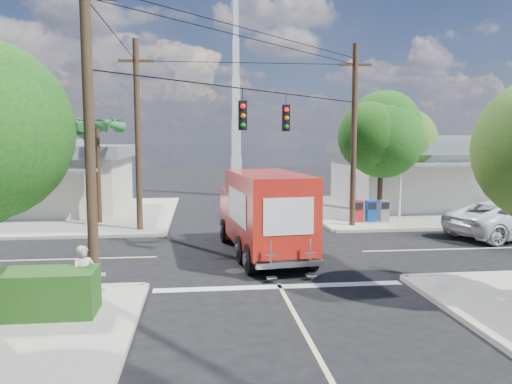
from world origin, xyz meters
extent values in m
plane|color=black|center=(0.00, 0.00, 0.00)|extent=(120.00, 120.00, 0.00)
cube|color=#9C978D|center=(11.00, 11.00, 0.07)|extent=(14.00, 14.00, 0.14)
cube|color=#AFAA9B|center=(4.00, 11.00, 0.07)|extent=(0.25, 14.00, 0.14)
cube|color=#AFAA9B|center=(11.00, 4.00, 0.07)|extent=(14.00, 0.25, 0.14)
cube|color=#9C978D|center=(-11.00, 11.00, 0.07)|extent=(14.00, 14.00, 0.14)
cube|color=#AFAA9B|center=(-4.00, 11.00, 0.07)|extent=(0.25, 14.00, 0.14)
cube|color=#AFAA9B|center=(-11.00, 4.00, 0.07)|extent=(14.00, 0.25, 0.14)
cube|color=beige|center=(0.00, 10.00, 0.01)|extent=(0.12, 12.00, 0.01)
cube|color=beige|center=(0.00, -10.00, 0.01)|extent=(0.12, 12.00, 0.01)
cube|color=beige|center=(10.00, 0.00, 0.01)|extent=(12.00, 0.12, 0.01)
cube|color=silver|center=(0.00, -4.30, 0.01)|extent=(7.50, 0.40, 0.01)
cube|color=silver|center=(12.50, 12.00, 1.84)|extent=(11.00, 8.00, 3.40)
cube|color=slate|center=(12.50, 12.00, 3.89)|extent=(11.80, 8.80, 0.70)
cube|color=slate|center=(12.50, 12.00, 4.39)|extent=(6.05, 4.40, 0.50)
cube|color=slate|center=(12.50, 7.10, 3.04)|extent=(9.90, 1.80, 0.15)
cylinder|color=silver|center=(8.10, 6.30, 1.59)|extent=(0.12, 0.12, 2.90)
cube|color=beige|center=(-12.00, 12.50, 1.74)|extent=(10.00, 8.00, 3.20)
cube|color=slate|center=(-12.00, 12.50, 3.69)|extent=(10.80, 8.80, 0.70)
cube|color=slate|center=(-12.00, 12.50, 4.19)|extent=(5.50, 4.40, 0.50)
cube|color=slate|center=(-12.00, 7.60, 2.84)|extent=(9.00, 1.80, 0.15)
cylinder|color=silver|center=(-8.00, 6.80, 1.49)|extent=(0.12, 0.12, 2.70)
cube|color=silver|center=(0.50, 20.00, 1.50)|extent=(0.80, 0.80, 3.00)
cube|color=silver|center=(0.50, 20.00, 4.50)|extent=(0.70, 0.70, 3.00)
cube|color=silver|center=(0.50, 20.00, 7.50)|extent=(0.60, 0.60, 3.00)
cube|color=silver|center=(0.50, 20.00, 10.50)|extent=(0.50, 0.50, 3.00)
cube|color=silver|center=(0.50, 20.00, 13.50)|extent=(0.40, 0.40, 3.00)
cylinder|color=#422D1C|center=(7.20, 6.80, 2.19)|extent=(0.28, 0.28, 4.10)
sphere|color=#144515|center=(7.20, 6.80, 4.75)|extent=(4.10, 4.10, 4.10)
sphere|color=#144515|center=(6.80, 7.00, 5.00)|extent=(3.33, 3.33, 3.33)
sphere|color=#144515|center=(7.55, 6.50, 4.62)|extent=(3.58, 3.58, 3.58)
cylinder|color=#422D1C|center=(9.80, 9.00, 1.93)|extent=(0.28, 0.28, 3.58)
sphere|color=#365F1C|center=(9.80, 9.00, 4.17)|extent=(3.58, 3.58, 3.58)
sphere|color=#365F1C|center=(9.40, 9.20, 4.40)|extent=(2.91, 2.91, 2.91)
sphere|color=#365F1C|center=(10.15, 8.70, 4.06)|extent=(3.14, 3.14, 3.14)
cylinder|color=#422D1C|center=(-7.50, 7.50, 2.64)|extent=(0.24, 0.24, 5.00)
cone|color=#296D2E|center=(-6.60, 7.50, 5.24)|extent=(0.50, 2.06, 0.98)
cone|color=#296D2E|center=(-6.94, 8.20, 5.24)|extent=(1.92, 1.68, 0.98)
cone|color=#296D2E|center=(-7.70, 8.38, 5.24)|extent=(2.12, 0.95, 0.98)
cone|color=#296D2E|center=(-8.31, 7.89, 5.24)|extent=(1.34, 2.07, 0.98)
cone|color=#296D2E|center=(-8.31, 7.11, 5.24)|extent=(1.34, 2.07, 0.98)
cone|color=#296D2E|center=(-7.70, 6.62, 5.24)|extent=(2.12, 0.95, 0.98)
cone|color=#296D2E|center=(-6.94, 6.80, 5.24)|extent=(1.92, 1.68, 0.98)
cylinder|color=#422D1C|center=(-9.50, 9.00, 2.44)|extent=(0.24, 0.24, 4.60)
cone|color=#296D2E|center=(-8.60, 9.00, 4.84)|extent=(0.50, 2.06, 0.98)
cone|color=#296D2E|center=(-8.94, 9.70, 4.84)|extent=(1.92, 1.68, 0.98)
cone|color=#296D2E|center=(-9.70, 9.88, 4.84)|extent=(2.12, 0.95, 0.98)
cone|color=#296D2E|center=(-10.31, 9.39, 4.84)|extent=(1.34, 2.07, 0.98)
cone|color=#296D2E|center=(-10.31, 8.61, 4.84)|extent=(1.34, 2.07, 0.98)
cone|color=#296D2E|center=(-9.70, 8.12, 4.84)|extent=(2.12, 0.95, 0.98)
cone|color=#296D2E|center=(-8.94, 8.30, 4.84)|extent=(1.92, 1.68, 0.98)
cylinder|color=#473321|center=(-5.20, -5.20, 4.50)|extent=(0.28, 0.28, 9.00)
cylinder|color=#473321|center=(5.20, 5.20, 4.50)|extent=(0.28, 0.28, 9.00)
cube|color=#473321|center=(5.20, 5.20, 8.00)|extent=(1.60, 0.12, 0.12)
cylinder|color=#473321|center=(-5.20, 5.20, 4.50)|extent=(0.28, 0.28, 9.00)
cube|color=#473321|center=(-5.20, 5.20, 8.00)|extent=(1.60, 0.12, 0.12)
cylinder|color=black|center=(0.00, 0.00, 6.20)|extent=(10.43, 10.43, 0.04)
cube|color=black|center=(-0.80, -0.80, 5.25)|extent=(0.30, 0.24, 1.05)
sphere|color=red|center=(-0.80, -0.94, 5.58)|extent=(0.20, 0.20, 0.20)
cube|color=black|center=(1.10, 1.10, 5.25)|extent=(0.30, 0.24, 1.05)
sphere|color=red|center=(1.10, 0.96, 5.58)|extent=(0.20, 0.20, 0.20)
cube|color=silver|center=(-5.00, -5.60, 0.64)|extent=(0.09, 0.06, 1.00)
cube|color=maroon|center=(5.80, 6.20, 0.69)|extent=(0.50, 0.50, 1.10)
cube|color=#0C3C9A|center=(6.50, 6.20, 0.69)|extent=(0.50, 0.50, 1.10)
cube|color=slate|center=(7.20, 6.20, 0.69)|extent=(0.50, 0.50, 1.10)
cube|color=black|center=(0.03, -0.04, 0.50)|extent=(2.85, 7.28, 0.23)
cube|color=red|center=(-0.27, 2.72, 1.23)|extent=(2.34, 1.77, 2.00)
cube|color=black|center=(-0.34, 3.35, 1.59)|extent=(1.92, 0.43, 0.86)
cube|color=silver|center=(-0.36, 3.53, 0.59)|extent=(2.09, 0.34, 0.32)
cube|color=red|center=(0.12, -0.85, 1.87)|extent=(2.83, 5.49, 2.64)
cube|color=white|center=(1.26, -0.73, 2.00)|extent=(0.37, 3.26, 1.18)
cube|color=white|center=(-1.03, -0.98, 2.00)|extent=(0.37, 3.26, 1.18)
cube|color=white|center=(0.40, -3.50, 2.00)|extent=(1.63, 0.20, 1.18)
cube|color=silver|center=(0.42, -3.61, 0.50)|extent=(2.20, 0.46, 0.16)
cube|color=silver|center=(-0.20, -3.80, 0.86)|extent=(0.41, 0.10, 0.91)
cube|color=silver|center=(1.06, -3.66, 0.86)|extent=(0.41, 0.10, 0.91)
cylinder|color=black|center=(-1.30, 2.47, 0.50)|extent=(0.40, 1.03, 1.00)
cylinder|color=black|center=(0.78, 2.70, 0.50)|extent=(0.40, 1.03, 1.00)
cylinder|color=black|center=(-0.73, -2.78, 0.50)|extent=(0.40, 1.03, 1.00)
cylinder|color=black|center=(1.35, -2.55, 0.50)|extent=(0.40, 1.03, 1.00)
imported|color=silver|center=(11.50, 1.97, 0.82)|extent=(6.42, 4.12, 1.65)
imported|color=beige|center=(-5.28, -6.01, 0.94)|extent=(0.70, 0.63, 1.61)
camera|label=1|loc=(-2.35, -18.70, 4.40)|focal=35.00mm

